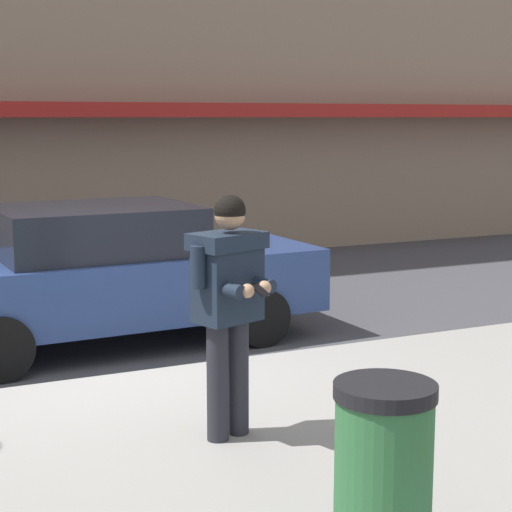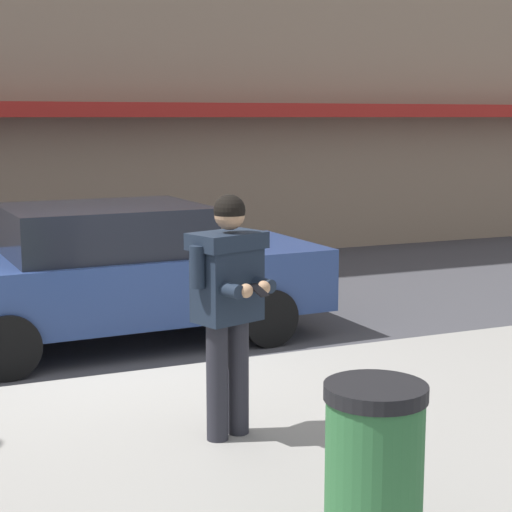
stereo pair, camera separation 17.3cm
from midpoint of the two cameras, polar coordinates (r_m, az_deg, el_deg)
The scene contains 6 objects.
ground_plane at distance 8.29m, azimuth -11.23°, elevation -8.37°, with size 80.00×80.00×0.00m, color #3D3D42.
sidewalk at distance 6.11m, azimuth 4.97°, elevation -14.08°, with size 32.00×5.30×0.14m, color gray.
curb_paint_line at distance 8.61m, azimuth -4.78°, elevation -7.53°, with size 28.00×0.12×0.01m, color silver.
parked_sedan_mid at distance 9.52m, azimuth -10.31°, elevation -1.15°, with size 4.57×2.07×1.54m.
man_texting_on_phone at distance 6.18m, azimuth -2.64°, elevation -2.29°, with size 0.62×0.64×1.81m.
trash_bin at distance 4.69m, azimuth 7.41°, elevation -14.08°, with size 0.55×0.55×0.98m.
Camera 1 is at (-1.91, -7.66, 2.49)m, focal length 60.00 mm.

